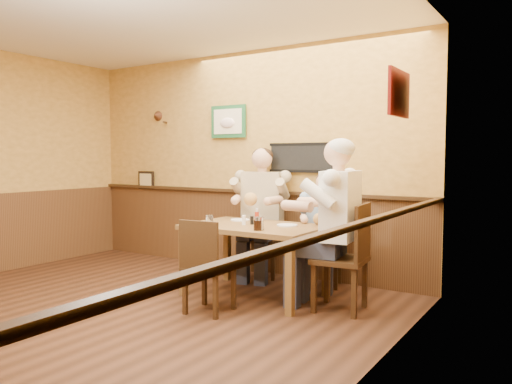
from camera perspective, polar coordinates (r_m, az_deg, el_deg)
room at (r=4.62m, az=-16.70°, el=6.69°), size 5.02×5.03×2.81m
dining_table at (r=5.23m, az=-0.16°, el=-4.79°), size 1.40×0.90×0.75m
chair_back_left at (r=6.12m, az=0.76°, el=-5.07°), size 0.56×0.56×0.98m
chair_back_right at (r=5.73m, az=7.86°, el=-6.62°), size 0.46×0.46×0.81m
chair_right_end at (r=4.82m, az=9.58°, el=-7.34°), size 0.52×0.52×1.02m
chair_near_side at (r=4.74m, az=-5.33°, el=-8.36°), size 0.45×0.45×0.89m
diner_tan_shirt at (r=6.09m, az=0.77°, el=-3.11°), size 0.80×0.80×1.41m
diner_blue_polo at (r=5.70m, az=7.88°, el=-4.91°), size 0.66×0.66×1.16m
diner_white_elder at (r=4.79m, az=9.61°, el=-4.76°), size 0.75×0.75×1.46m
water_glass_left at (r=5.13m, az=-5.34°, el=-3.29°), size 0.09×0.09×0.11m
water_glass_mid at (r=4.85m, az=0.42°, el=-3.61°), size 0.10×0.10×0.13m
cola_tumbler at (r=4.83m, az=0.17°, el=-3.82°), size 0.09×0.09×0.10m
hot_sauce_bottle at (r=5.08m, az=0.10°, el=-3.03°), size 0.04×0.04×0.17m
salt_shaker at (r=5.22m, az=-1.39°, el=-3.22°), size 0.04×0.04×0.10m
pepper_shaker at (r=5.25m, az=-0.48°, el=-3.26°), size 0.04×0.04×0.09m
plate_far_left at (r=5.59m, az=-1.83°, el=-3.19°), size 0.25×0.25×0.01m
plate_far_right at (r=5.16m, az=3.59°, el=-3.80°), size 0.28×0.28×0.01m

